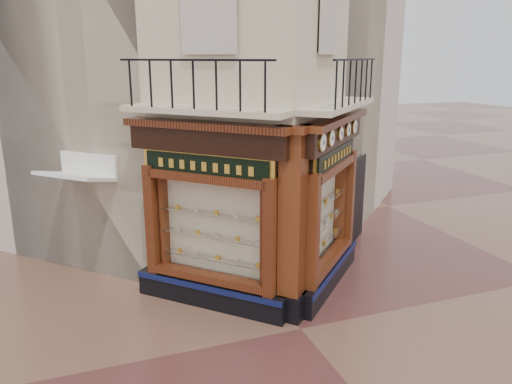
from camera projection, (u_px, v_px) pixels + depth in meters
name	position (u px, v px, depth m)	size (l,w,h in m)	color
ground	(301.00, 329.00, 9.87)	(80.00, 80.00, 0.00)	#4E2824
main_building	(212.00, 27.00, 13.87)	(8.00, 8.00, 12.00)	beige
neighbour_left	(114.00, 47.00, 15.43)	(8.00, 8.00, 11.00)	beige
neighbour_right	(263.00, 48.00, 17.06)	(8.00, 8.00, 11.00)	beige
shopfront_left	(209.00, 218.00, 10.31)	(2.86, 2.86, 3.98)	black
shopfront_right	(330.00, 205.00, 11.24)	(2.86, 2.86, 3.98)	black
corner_pilaster	(292.00, 228.00, 9.81)	(0.85, 0.85, 3.98)	black
balcony	(275.00, 107.00, 10.11)	(5.94, 2.97, 1.03)	beige
clock_a	(322.00, 143.00, 9.54)	(0.29, 0.29, 0.36)	#B6943C
clock_b	(331.00, 138.00, 10.06)	(0.28, 0.28, 0.35)	#B6943C
clock_c	(340.00, 133.00, 10.65)	(0.26, 0.26, 0.32)	#B6943C
clock_d	(348.00, 130.00, 11.18)	(0.25, 0.25, 0.31)	#B6943C
clock_e	(354.00, 127.00, 11.69)	(0.28, 0.28, 0.34)	#B6943C
awning	(85.00, 281.00, 11.95)	(1.63, 0.98, 0.08)	white
signboard_left	(206.00, 166.00, 9.94)	(2.16, 2.16, 0.58)	gold
signboard_right	(335.00, 156.00, 10.91)	(2.03, 2.03, 0.54)	gold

